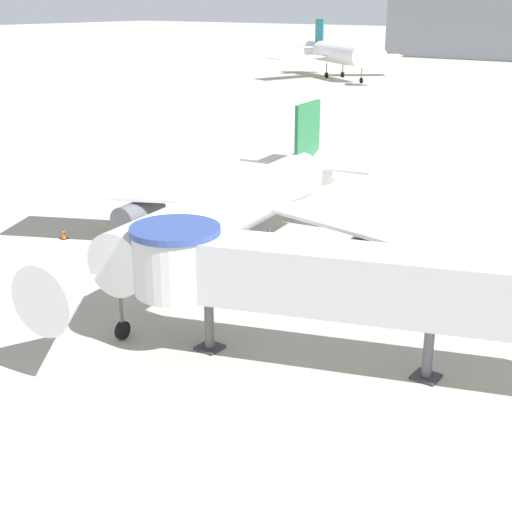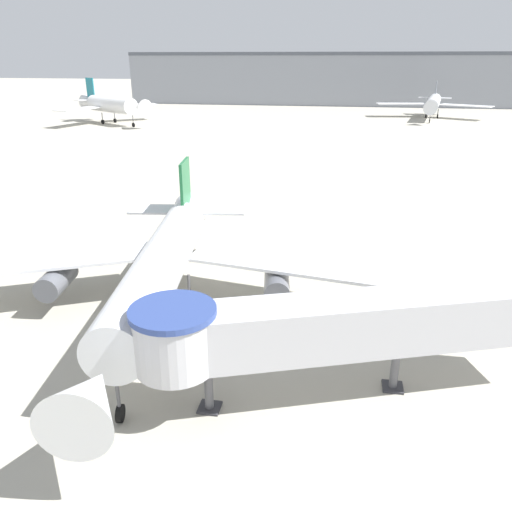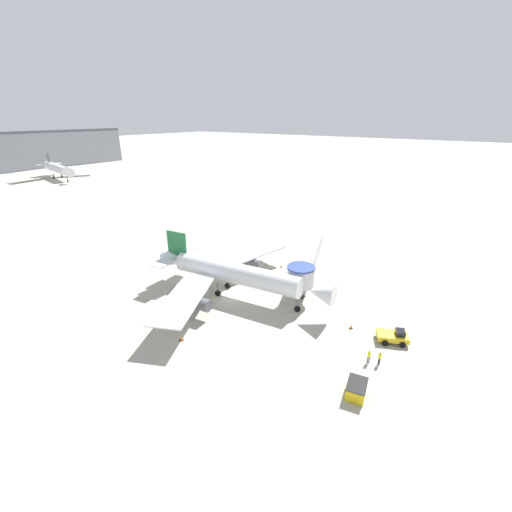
# 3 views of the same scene
# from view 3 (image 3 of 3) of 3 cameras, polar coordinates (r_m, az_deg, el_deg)

# --- Properties ---
(ground_plane) EXTENTS (800.00, 800.00, 0.00)m
(ground_plane) POSITION_cam_3_polar(r_m,az_deg,el_deg) (53.05, -4.48, -7.04)
(ground_plane) COLOR #A8A393
(main_airplane) EXTENTS (32.58, 29.05, 8.70)m
(main_airplane) POSITION_cam_3_polar(r_m,az_deg,el_deg) (52.45, -4.09, -2.84)
(main_airplane) COLOR silver
(main_airplane) RESTS_ON ground_plane
(jet_bridge) EXTENTS (20.32, 9.76, 5.84)m
(jet_bridge) POSITION_cam_3_polar(r_m,az_deg,el_deg) (56.82, 8.58, -0.48)
(jet_bridge) COLOR #B7B7BC
(jet_bridge) RESTS_ON ground_plane
(pushback_tug_yellow) EXTENTS (3.48, 4.23, 1.67)m
(pushback_tug_yellow) POSITION_cam_3_polar(r_m,az_deg,el_deg) (46.68, 21.92, -12.26)
(pushback_tug_yellow) COLOR yellow
(pushback_tug_yellow) RESTS_ON ground_plane
(service_container_yellow) EXTENTS (3.05, 2.40, 1.41)m
(service_container_yellow) POSITION_cam_3_polar(r_m,az_deg,el_deg) (38.04, 16.39, -20.51)
(service_container_yellow) COLOR yellow
(service_container_yellow) RESTS_ON ground_plane
(traffic_cone_near_nose) EXTENTS (0.42, 0.42, 0.70)m
(traffic_cone_near_nose) POSITION_cam_3_polar(r_m,az_deg,el_deg) (47.62, 15.58, -11.21)
(traffic_cone_near_nose) COLOR black
(traffic_cone_near_nose) RESTS_ON ground_plane
(traffic_cone_starboard_wing) EXTENTS (0.37, 0.37, 0.63)m
(traffic_cone_starboard_wing) POSITION_cam_3_polar(r_m,az_deg,el_deg) (63.28, 4.23, -1.63)
(traffic_cone_starboard_wing) COLOR black
(traffic_cone_starboard_wing) RESTS_ON ground_plane
(traffic_cone_port_wing) EXTENTS (0.50, 0.50, 0.82)m
(traffic_cone_port_wing) POSITION_cam_3_polar(r_m,az_deg,el_deg) (44.76, -12.36, -13.15)
(traffic_cone_port_wing) COLOR black
(traffic_cone_port_wing) RESTS_ON ground_plane
(ground_crew_marshaller) EXTENTS (0.31, 0.36, 1.63)m
(ground_crew_marshaller) POSITION_cam_3_polar(r_m,az_deg,el_deg) (42.16, 18.31, -15.49)
(ground_crew_marshaller) COLOR #1E2338
(ground_crew_marshaller) RESTS_ON ground_plane
(ground_crew_wing_walker) EXTENTS (0.35, 0.36, 1.65)m
(ground_crew_wing_walker) POSITION_cam_3_polar(r_m,az_deg,el_deg) (42.30, 19.93, -15.57)
(ground_crew_wing_walker) COLOR #1E2338
(ground_crew_wing_walker) RESTS_ON ground_plane
(background_jet_gray_tail) EXTENTS (32.90, 32.18, 10.02)m
(background_jet_gray_tail) POSITION_cam_3_polar(r_m,az_deg,el_deg) (176.57, -30.20, 12.52)
(background_jet_gray_tail) COLOR silver
(background_jet_gray_tail) RESTS_ON ground_plane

